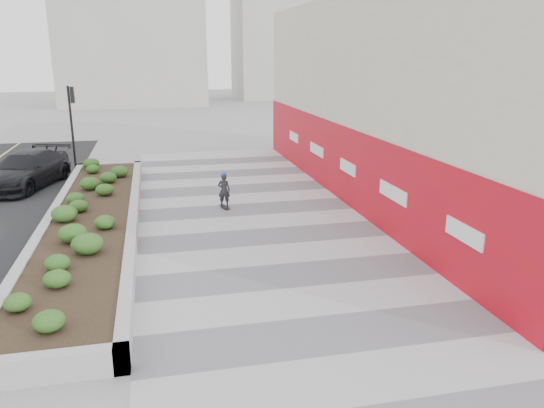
{
  "coord_description": "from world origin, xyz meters",
  "views": [
    {
      "loc": [
        -3.34,
        -10.9,
        5.71
      ],
      "look_at": [
        0.25,
        4.95,
        1.1
      ],
      "focal_mm": 35.0,
      "sensor_mm": 36.0,
      "label": 1
    }
  ],
  "objects_px": {
    "car_dark": "(26,170)",
    "traffic_signal_near": "(72,115)",
    "skateboarder": "(224,190)",
    "planter": "(92,218)"
  },
  "relations": [
    {
      "from": "car_dark",
      "to": "traffic_signal_near",
      "type": "bearing_deg",
      "value": 82.84
    },
    {
      "from": "traffic_signal_near",
      "to": "skateboarder",
      "type": "relative_size",
      "value": 2.93
    },
    {
      "from": "skateboarder",
      "to": "car_dark",
      "type": "relative_size",
      "value": 0.27
    },
    {
      "from": "traffic_signal_near",
      "to": "car_dark",
      "type": "relative_size",
      "value": 0.79
    },
    {
      "from": "traffic_signal_near",
      "to": "skateboarder",
      "type": "bearing_deg",
      "value": -54.36
    },
    {
      "from": "skateboarder",
      "to": "car_dark",
      "type": "bearing_deg",
      "value": 134.1
    },
    {
      "from": "traffic_signal_near",
      "to": "skateboarder",
      "type": "height_order",
      "value": "traffic_signal_near"
    },
    {
      "from": "traffic_signal_near",
      "to": "car_dark",
      "type": "bearing_deg",
      "value": -114.86
    },
    {
      "from": "planter",
      "to": "car_dark",
      "type": "relative_size",
      "value": 3.38
    },
    {
      "from": "planter",
      "to": "traffic_signal_near",
      "type": "bearing_deg",
      "value": 99.35
    }
  ]
}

